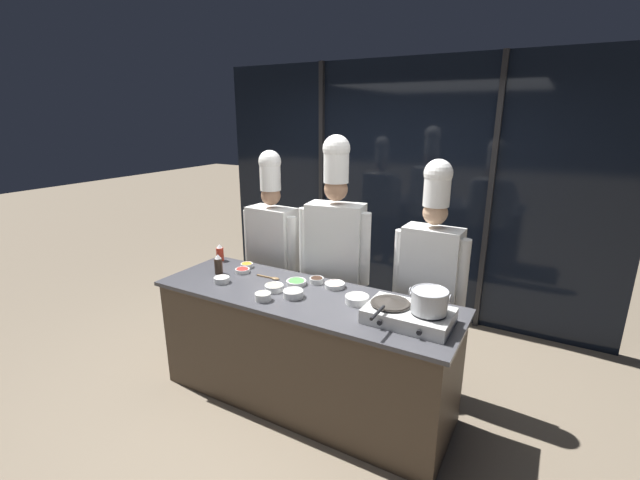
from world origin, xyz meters
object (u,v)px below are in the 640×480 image
at_px(portable_stove, 409,315).
at_px(chef_sous, 335,242).
at_px(prep_bowl_garlic, 222,279).
at_px(serving_spoon_slotted, 272,278).
at_px(prep_bowl_onion, 357,299).
at_px(frying_pan, 390,301).
at_px(stock_pot, 429,301).
at_px(chef_line, 431,267).
at_px(prep_bowl_ginger, 274,287).
at_px(prep_bowl_shrimp, 335,285).
at_px(squeeze_bottle_soy, 218,264).
at_px(chef_head, 272,240).
at_px(prep_bowl_scallions, 296,282).
at_px(squeeze_bottle_chili, 220,253).
at_px(prep_bowl_soy_glaze, 317,280).
at_px(prep_bowl_noodles, 263,296).
at_px(prep_bowl_carrots, 247,265).
at_px(prep_bowl_chicken, 293,293).
at_px(prep_bowl_bell_pepper, 242,270).

bearing_deg(portable_stove, chef_sous, 143.99).
relative_size(prep_bowl_garlic, serving_spoon_slotted, 0.57).
xyz_separation_m(prep_bowl_onion, serving_spoon_slotted, (-0.78, 0.08, -0.02)).
xyz_separation_m(frying_pan, stock_pot, (0.25, 0.01, 0.06)).
bearing_deg(chef_line, prep_bowl_ginger, 33.78).
height_order(frying_pan, prep_bowl_shrimp, frying_pan).
relative_size(frying_pan, prep_bowl_garlic, 3.65).
distance_m(squeeze_bottle_soy, chef_head, 0.62).
relative_size(prep_bowl_onion, prep_bowl_scallions, 1.09).
xyz_separation_m(squeeze_bottle_chili, prep_bowl_shrimp, (1.18, -0.04, -0.05)).
xyz_separation_m(frying_pan, prep_bowl_garlic, (-1.35, -0.07, -0.09)).
height_order(squeeze_bottle_soy, serving_spoon_slotted, squeeze_bottle_soy).
distance_m(stock_pot, chef_line, 0.64).
relative_size(squeeze_bottle_chili, chef_line, 0.08).
height_order(stock_pot, chef_head, chef_head).
bearing_deg(prep_bowl_soy_glaze, prep_bowl_shrimp, -3.67).
height_order(portable_stove, chef_head, chef_head).
distance_m(prep_bowl_noodles, prep_bowl_ginger, 0.18).
distance_m(prep_bowl_onion, serving_spoon_slotted, 0.78).
xyz_separation_m(prep_bowl_carrots, chef_sous, (0.68, 0.33, 0.22)).
bearing_deg(stock_pot, prep_bowl_carrots, 170.17).
bearing_deg(chef_head, prep_bowl_garlic, 96.92).
bearing_deg(chef_head, chef_sous, 178.13).
bearing_deg(prep_bowl_ginger, portable_stove, 0.30).
relative_size(prep_bowl_scallions, chef_line, 0.08).
distance_m(stock_pot, squeeze_bottle_chili, 2.00).
bearing_deg(prep_bowl_chicken, serving_spoon_slotted, 147.80).
xyz_separation_m(prep_bowl_noodles, prep_bowl_carrots, (-0.53, 0.47, -0.01)).
bearing_deg(prep_bowl_shrimp, prep_bowl_onion, -32.42).
distance_m(squeeze_bottle_soy, prep_bowl_shrimp, 0.99).
bearing_deg(squeeze_bottle_soy, prep_bowl_garlic, -41.44).
bearing_deg(chef_head, portable_stove, 159.23).
relative_size(squeeze_bottle_soy, chef_sous, 0.08).
bearing_deg(chef_head, squeeze_bottle_soy, 83.62).
bearing_deg(chef_line, prep_bowl_noodles, 41.59).
relative_size(prep_bowl_noodles, chef_line, 0.06).
bearing_deg(squeeze_bottle_chili, portable_stove, -9.59).
xyz_separation_m(prep_bowl_shrimp, chef_line, (0.62, 0.35, 0.15)).
bearing_deg(chef_line, prep_bowl_soy_glaze, 24.83).
relative_size(stock_pot, prep_bowl_chicken, 1.69).
distance_m(portable_stove, chef_head, 1.67).
height_order(frying_pan, prep_bowl_ginger, frying_pan).
bearing_deg(prep_bowl_shrimp, chef_line, 29.50).
distance_m(prep_bowl_noodles, prep_bowl_garlic, 0.49).
height_order(prep_bowl_noodles, prep_bowl_ginger, prep_bowl_noodles).
relative_size(prep_bowl_bell_pepper, chef_head, 0.07).
bearing_deg(prep_bowl_carrots, squeeze_bottle_soy, -115.01).
bearing_deg(squeeze_bottle_chili, prep_bowl_garlic, -46.57).
bearing_deg(prep_bowl_scallions, prep_bowl_soy_glaze, 42.06).
bearing_deg(frying_pan, chef_line, 82.62).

